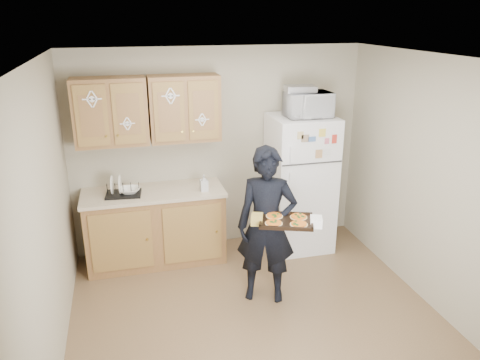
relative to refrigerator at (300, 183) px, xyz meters
name	(u,v)px	position (x,y,z in m)	size (l,w,h in m)	color
floor	(258,321)	(-0.95, -1.43, -0.85)	(3.60, 3.60, 0.00)	brown
ceiling	(263,60)	(-0.95, -1.43, 1.65)	(3.60, 3.60, 0.00)	silver
wall_back	(219,150)	(-0.95, 0.37, 0.40)	(3.60, 0.04, 2.50)	#AAA189
wall_front	(356,328)	(-0.95, -3.23, 0.40)	(3.60, 0.04, 2.50)	#AAA189
wall_left	(45,225)	(-2.75, -1.43, 0.40)	(0.04, 3.60, 2.50)	#AAA189
wall_right	(436,186)	(0.85, -1.43, 0.40)	(0.04, 3.60, 2.50)	#AAA189
refrigerator	(300,183)	(0.00, 0.00, 0.00)	(0.75, 0.70, 1.70)	white
base_cabinet	(156,228)	(-1.80, 0.05, -0.42)	(1.60, 0.60, 0.86)	brown
countertop	(153,193)	(-1.80, 0.05, 0.03)	(1.64, 0.64, 0.04)	beige
upper_cab_left	(110,112)	(-2.20, 0.18, 0.98)	(0.80, 0.33, 0.75)	brown
upper_cab_right	(184,108)	(-1.38, 0.18, 0.98)	(0.80, 0.33, 0.75)	brown
cereal_box	(326,222)	(0.52, 0.24, -0.69)	(0.20, 0.07, 0.32)	#D9C84C
person	(267,226)	(-0.76, -1.03, -0.03)	(0.60, 0.39, 1.65)	black
baking_tray	(286,221)	(-0.65, -1.31, 0.14)	(0.50, 0.37, 0.04)	black
pizza_front_left	(274,223)	(-0.79, -1.35, 0.16)	(0.17, 0.17, 0.02)	orange
pizza_front_right	(299,224)	(-0.57, -1.43, 0.16)	(0.17, 0.17, 0.02)	orange
pizza_back_left	(274,216)	(-0.73, -1.19, 0.16)	(0.17, 0.17, 0.02)	orange
pizza_back_right	(299,217)	(-0.51, -1.27, 0.16)	(0.17, 0.17, 0.02)	orange
microwave	(308,105)	(0.04, -0.05, 1.00)	(0.53, 0.36, 0.29)	white
foil_pan	(300,89)	(-0.06, -0.02, 1.18)	(0.35, 0.24, 0.07)	silver
dish_rack	(123,188)	(-2.14, 0.02, 0.13)	(0.39, 0.29, 0.16)	black
bowl	(129,190)	(-2.07, 0.02, 0.10)	(0.23, 0.23, 0.06)	white
soap_bottle	(204,183)	(-1.22, -0.08, 0.15)	(0.09, 0.09, 0.19)	white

